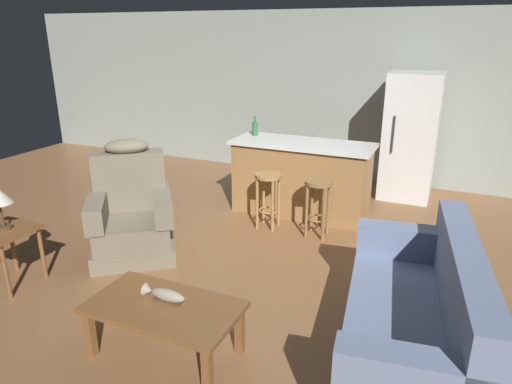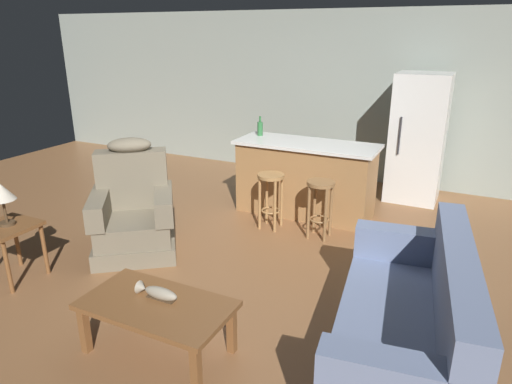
{
  "view_description": "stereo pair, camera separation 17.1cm",
  "coord_description": "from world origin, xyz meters",
  "views": [
    {
      "loc": [
        1.74,
        -4.05,
        2.27
      ],
      "look_at": [
        -0.0,
        -0.1,
        0.75
      ],
      "focal_mm": 32.0,
      "sensor_mm": 36.0,
      "label": 1
    },
    {
      "loc": [
        1.9,
        -3.97,
        2.27
      ],
      "look_at": [
        -0.0,
        -0.1,
        0.75
      ],
      "focal_mm": 32.0,
      "sensor_mm": 36.0,
      "label": 2
    }
  ],
  "objects": [
    {
      "name": "back_wall",
      "position": [
        0.0,
        3.12,
        1.3
      ],
      "size": [
        12.0,
        0.05,
        2.6
      ],
      "color": "#939E93",
      "rests_on": "ground_plane"
    },
    {
      "name": "bottle_tall_green",
      "position": [
        -0.71,
        1.47,
        1.05
      ],
      "size": [
        0.07,
        0.07,
        0.26
      ],
      "color": "#2D6B38",
      "rests_on": "kitchen_island"
    },
    {
      "name": "bar_stool_right",
      "position": [
        0.41,
        0.72,
        0.47
      ],
      "size": [
        0.32,
        0.32,
        0.68
      ],
      "color": "olive",
      "rests_on": "ground_plane"
    },
    {
      "name": "end_table",
      "position": [
        -1.93,
        -1.48,
        0.46
      ],
      "size": [
        0.48,
        0.48,
        0.56
      ],
      "color": "brown",
      "rests_on": "ground_plane"
    },
    {
      "name": "table_lamp",
      "position": [
        -1.92,
        -1.48,
        0.87
      ],
      "size": [
        0.24,
        0.24,
        0.41
      ],
      "color": "#4C3823",
      "rests_on": "end_table"
    },
    {
      "name": "ground_plane",
      "position": [
        0.0,
        0.0,
        0.0
      ],
      "size": [
        12.0,
        12.0,
        0.0
      ],
      "color": "brown"
    },
    {
      "name": "refrigerator",
      "position": [
        1.19,
        2.55,
        0.88
      ],
      "size": [
        0.7,
        0.69,
        1.76
      ],
      "color": "white",
      "rests_on": "ground_plane"
    },
    {
      "name": "couch",
      "position": [
        1.68,
        -1.1,
        0.34
      ],
      "size": [
        1.08,
        1.99,
        0.94
      ],
      "rotation": [
        0.0,
        0.0,
        3.27
      ],
      "color": "#707FA3",
      "rests_on": "ground_plane"
    },
    {
      "name": "bar_stool_left",
      "position": [
        -0.21,
        0.72,
        0.47
      ],
      "size": [
        0.32,
        0.32,
        0.68
      ],
      "color": "#A87A47",
      "rests_on": "ground_plane"
    },
    {
      "name": "kitchen_island",
      "position": [
        0.0,
        1.35,
        0.48
      ],
      "size": [
        1.8,
        0.7,
        0.95
      ],
      "color": "#9E7042",
      "rests_on": "ground_plane"
    },
    {
      "name": "coffee_table",
      "position": [
        -0.0,
        -1.74,
        0.36
      ],
      "size": [
        1.1,
        0.6,
        0.42
      ],
      "color": "brown",
      "rests_on": "ground_plane"
    },
    {
      "name": "recliner_near_lamp",
      "position": [
        -1.3,
        -0.46,
        0.42
      ],
      "size": [
        1.18,
        1.18,
        1.2
      ],
      "rotation": [
        0.0,
        0.0,
        -0.93
      ],
      "color": "#756B56",
      "rests_on": "ground_plane"
    },
    {
      "name": "fish_figurine",
      "position": [
        -0.04,
        -1.68,
        0.46
      ],
      "size": [
        0.34,
        0.1,
        0.1
      ],
      "color": "#4C3823",
      "rests_on": "coffee_table"
    }
  ]
}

